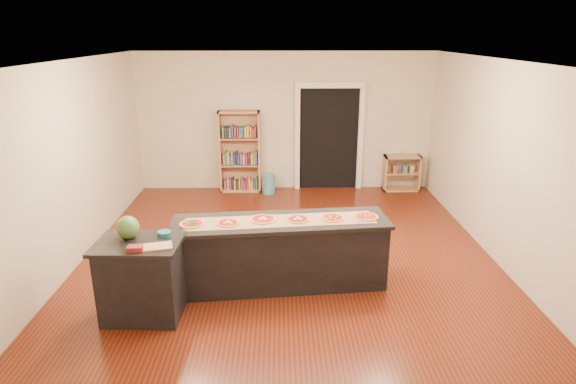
{
  "coord_description": "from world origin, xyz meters",
  "views": [
    {
      "loc": [
        -0.12,
        -6.25,
        3.16
      ],
      "look_at": [
        0.0,
        0.2,
        1.0
      ],
      "focal_mm": 30.0,
      "sensor_mm": 36.0,
      "label": 1
    }
  ],
  "objects_px": {
    "watermelon": "(128,227)",
    "kitchen_island": "(281,253)",
    "waste_bin": "(269,184)",
    "side_counter": "(142,279)",
    "low_shelf": "(401,173)",
    "bookshelf": "(240,152)"
  },
  "relations": [
    {
      "from": "bookshelf",
      "to": "watermelon",
      "type": "xyz_separation_m",
      "value": [
        -0.91,
        -4.52,
        0.23
      ]
    },
    {
      "from": "side_counter",
      "to": "watermelon",
      "type": "height_order",
      "value": "watermelon"
    },
    {
      "from": "waste_bin",
      "to": "low_shelf",
      "type": "bearing_deg",
      "value": 3.03
    },
    {
      "from": "bookshelf",
      "to": "watermelon",
      "type": "distance_m",
      "value": 4.62
    },
    {
      "from": "kitchen_island",
      "to": "watermelon",
      "type": "height_order",
      "value": "watermelon"
    },
    {
      "from": "kitchen_island",
      "to": "watermelon",
      "type": "relative_size",
      "value": 10.48
    },
    {
      "from": "side_counter",
      "to": "watermelon",
      "type": "relative_size",
      "value": 3.62
    },
    {
      "from": "low_shelf",
      "to": "waste_bin",
      "type": "xyz_separation_m",
      "value": [
        -2.76,
        -0.15,
        -0.18
      ]
    },
    {
      "from": "low_shelf",
      "to": "side_counter",
      "type": "bearing_deg",
      "value": -131.69
    },
    {
      "from": "bookshelf",
      "to": "watermelon",
      "type": "relative_size",
      "value": 6.37
    },
    {
      "from": "kitchen_island",
      "to": "waste_bin",
      "type": "height_order",
      "value": "kitchen_island"
    },
    {
      "from": "watermelon",
      "to": "kitchen_island",
      "type": "bearing_deg",
      "value": 18.85
    },
    {
      "from": "low_shelf",
      "to": "watermelon",
      "type": "distance_m",
      "value": 6.23
    },
    {
      "from": "watermelon",
      "to": "low_shelf",
      "type": "bearing_deg",
      "value": 46.74
    },
    {
      "from": "waste_bin",
      "to": "kitchen_island",
      "type": "bearing_deg",
      "value": -86.47
    },
    {
      "from": "kitchen_island",
      "to": "side_counter",
      "type": "distance_m",
      "value": 1.74
    },
    {
      "from": "kitchen_island",
      "to": "low_shelf",
      "type": "xyz_separation_m",
      "value": [
        2.52,
        3.92,
        -0.08
      ]
    },
    {
      "from": "side_counter",
      "to": "bookshelf",
      "type": "relative_size",
      "value": 0.57
    },
    {
      "from": "waste_bin",
      "to": "side_counter",
      "type": "bearing_deg",
      "value": -106.89
    },
    {
      "from": "bookshelf",
      "to": "waste_bin",
      "type": "relative_size",
      "value": 4.28
    },
    {
      "from": "bookshelf",
      "to": "watermelon",
      "type": "height_order",
      "value": "bookshelf"
    },
    {
      "from": "kitchen_island",
      "to": "low_shelf",
      "type": "bearing_deg",
      "value": 51.72
    }
  ]
}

